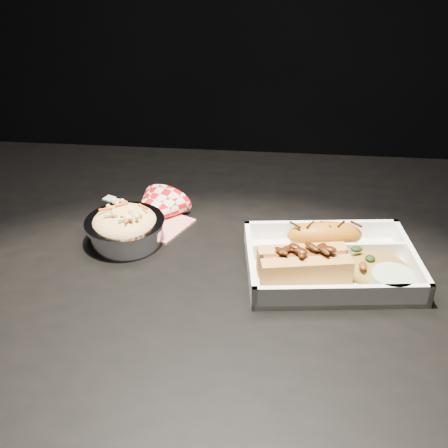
{
  "coord_description": "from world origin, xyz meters",
  "views": [
    {
      "loc": [
        0.06,
        -0.75,
        1.25
      ],
      "look_at": [
        -0.02,
        -0.02,
        0.81
      ],
      "focal_mm": 45.0,
      "sensor_mm": 36.0,
      "label": 1
    }
  ],
  "objects_px": {
    "napkin_fork": "(151,213)",
    "dining_table": "(234,296)",
    "foil_coleslaw_cup": "(125,226)",
    "fried_pastry": "(325,235)",
    "food_tray": "(330,265)",
    "hotdog": "(304,264)"
  },
  "relations": [
    {
      "from": "napkin_fork",
      "to": "dining_table",
      "type": "bearing_deg",
      "value": -4.29
    },
    {
      "from": "foil_coleslaw_cup",
      "to": "napkin_fork",
      "type": "bearing_deg",
      "value": 70.14
    },
    {
      "from": "dining_table",
      "to": "napkin_fork",
      "type": "bearing_deg",
      "value": 152.38
    },
    {
      "from": "dining_table",
      "to": "fried_pastry",
      "type": "relative_size",
      "value": 10.06
    },
    {
      "from": "food_tray",
      "to": "fried_pastry",
      "type": "xyz_separation_m",
      "value": [
        -0.01,
        0.05,
        0.02
      ]
    },
    {
      "from": "napkin_fork",
      "to": "foil_coleslaw_cup",
      "type": "bearing_deg",
      "value": -86.53
    },
    {
      "from": "hotdog",
      "to": "foil_coleslaw_cup",
      "type": "bearing_deg",
      "value": 153.41
    },
    {
      "from": "fried_pastry",
      "to": "food_tray",
      "type": "bearing_deg",
      "value": -82.94
    },
    {
      "from": "foil_coleslaw_cup",
      "to": "hotdog",
      "type": "bearing_deg",
      "value": -15.88
    },
    {
      "from": "hotdog",
      "to": "napkin_fork",
      "type": "xyz_separation_m",
      "value": [
        -0.26,
        0.15,
        -0.02
      ]
    },
    {
      "from": "fried_pastry",
      "to": "napkin_fork",
      "type": "height_order",
      "value": "napkin_fork"
    },
    {
      "from": "food_tray",
      "to": "napkin_fork",
      "type": "distance_m",
      "value": 0.32
    },
    {
      "from": "hotdog",
      "to": "napkin_fork",
      "type": "relative_size",
      "value": 0.8
    },
    {
      "from": "foil_coleslaw_cup",
      "to": "napkin_fork",
      "type": "relative_size",
      "value": 0.74
    },
    {
      "from": "fried_pastry",
      "to": "foil_coleslaw_cup",
      "type": "height_order",
      "value": "foil_coleslaw_cup"
    },
    {
      "from": "foil_coleslaw_cup",
      "to": "napkin_fork",
      "type": "xyz_separation_m",
      "value": [
        0.03,
        0.07,
        -0.01
      ]
    },
    {
      "from": "hotdog",
      "to": "food_tray",
      "type": "bearing_deg",
      "value": 27.12
    },
    {
      "from": "food_tray",
      "to": "fried_pastry",
      "type": "relative_size",
      "value": 2.27
    },
    {
      "from": "dining_table",
      "to": "hotdog",
      "type": "bearing_deg",
      "value": -34.22
    },
    {
      "from": "napkin_fork",
      "to": "hotdog",
      "type": "bearing_deg",
      "value": -7.1
    },
    {
      "from": "hotdog",
      "to": "napkin_fork",
      "type": "distance_m",
      "value": 0.3
    },
    {
      "from": "hotdog",
      "to": "foil_coleslaw_cup",
      "type": "distance_m",
      "value": 0.3
    }
  ]
}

